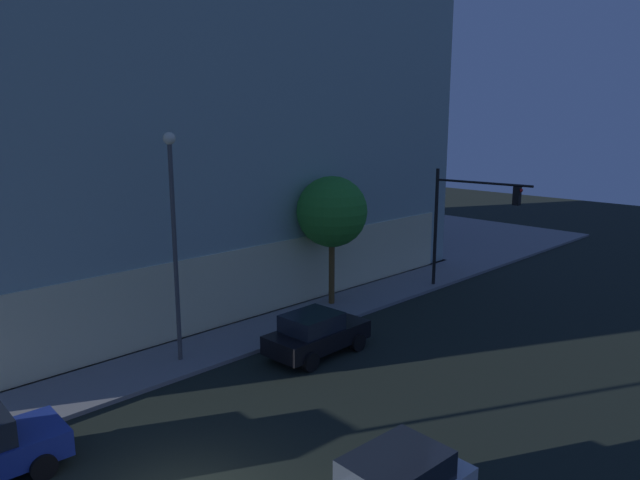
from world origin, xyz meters
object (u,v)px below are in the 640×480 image
object	(u,v)px
sidewalk_tree	(332,212)
car_black	(316,333)
street_lamp_sidewalk	(173,222)
modern_building	(128,112)
traffic_light_far_corner	(465,211)

from	to	relation	value
sidewalk_tree	car_black	bearing A→B (deg)	-141.57
street_lamp_sidewalk	car_black	xyz separation A→B (m)	(4.14, -2.99, -4.48)
modern_building	sidewalk_tree	xyz separation A→B (m)	(3.41, -12.72, -4.64)
traffic_light_far_corner	street_lamp_sidewalk	xyz separation A→B (m)	(-15.36, 2.39, 1.05)
traffic_light_far_corner	car_black	xyz separation A→B (m)	(-11.22, -0.60, -3.43)
modern_building	car_black	bearing A→B (deg)	-94.53
street_lamp_sidewalk	sidewalk_tree	world-z (taller)	street_lamp_sidewalk
street_lamp_sidewalk	car_black	bearing A→B (deg)	-35.85
traffic_light_far_corner	car_black	bearing A→B (deg)	-176.93
modern_building	traffic_light_far_corner	distance (m)	19.35
modern_building	sidewalk_tree	distance (m)	13.97
traffic_light_far_corner	sidewalk_tree	world-z (taller)	traffic_light_far_corner
traffic_light_far_corner	sidewalk_tree	distance (m)	7.23
modern_building	car_black	size ratio (longest dim) A/B	6.99
car_black	sidewalk_tree	bearing A→B (deg)	38.43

